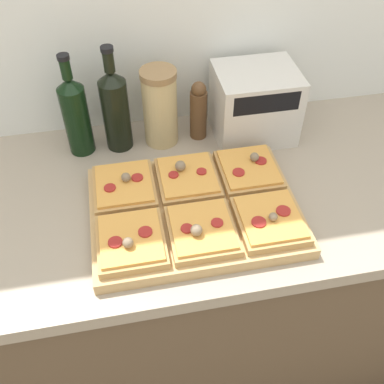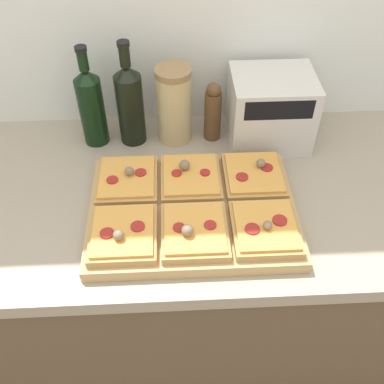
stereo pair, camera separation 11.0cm
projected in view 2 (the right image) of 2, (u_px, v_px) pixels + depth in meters
name	position (u px, v px, depth m)	size (l,w,h in m)	color
kitchen_counter	(169.00, 284.00, 1.49)	(2.63, 0.67, 0.89)	brown
cutting_board	(193.00, 211.00, 1.10)	(0.50, 0.37, 0.03)	tan
pizza_slice_back_left	(127.00, 180.00, 1.14)	(0.15, 0.17, 0.05)	tan
pizza_slice_back_center	(191.00, 177.00, 1.14)	(0.15, 0.17, 0.05)	tan
pizza_slice_back_right	(254.00, 175.00, 1.15)	(0.15, 0.17, 0.05)	tan
pizza_slice_front_left	(123.00, 234.00, 1.01)	(0.15, 0.17, 0.05)	tan
pizza_slice_front_center	(194.00, 231.00, 1.02)	(0.15, 0.17, 0.05)	tan
pizza_slice_front_right	(265.00, 228.00, 1.02)	(0.15, 0.17, 0.05)	tan
olive_oil_bottle	(91.00, 105.00, 1.24)	(0.07, 0.07, 0.30)	black
wine_bottle	(130.00, 103.00, 1.24)	(0.08, 0.08, 0.31)	black
grain_jar_tall	(174.00, 105.00, 1.25)	(0.10, 0.10, 0.23)	tan
pepper_mill	(213.00, 112.00, 1.27)	(0.05, 0.05, 0.18)	brown
toaster_oven	(270.00, 109.00, 1.26)	(0.25, 0.19, 0.20)	beige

